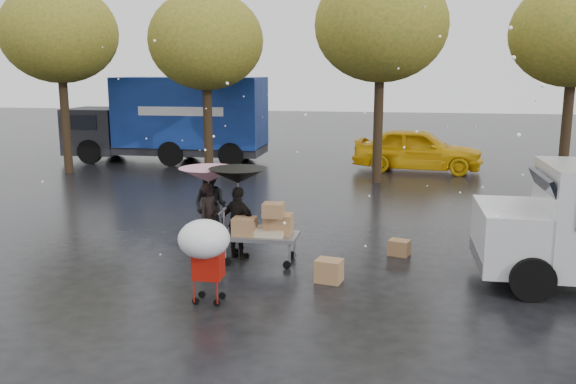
% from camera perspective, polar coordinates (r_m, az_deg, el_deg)
% --- Properties ---
extents(ground, '(90.00, 90.00, 0.00)m').
position_cam_1_polar(ground, '(11.94, -5.63, -7.36)').
color(ground, black).
rests_on(ground, ground).
extents(person_pink, '(0.57, 0.65, 1.50)m').
position_cam_1_polar(person_pink, '(12.96, -7.36, -2.44)').
color(person_pink, black).
rests_on(person_pink, ground).
extents(person_middle, '(0.92, 0.79, 1.66)m').
position_cam_1_polar(person_middle, '(13.69, -7.26, -1.33)').
color(person_middle, black).
rests_on(person_middle, ground).
extents(person_black, '(0.95, 0.70, 1.50)m').
position_cam_1_polar(person_black, '(12.49, -4.64, -2.90)').
color(person_black, black).
rests_on(person_black, ground).
extents(umbrella_pink, '(1.22, 1.22, 1.82)m').
position_cam_1_polar(umbrella_pink, '(12.77, -7.46, 1.59)').
color(umbrella_pink, '#4C4C4C').
rests_on(umbrella_pink, ground).
extents(umbrella_black, '(1.18, 1.18, 1.88)m').
position_cam_1_polar(umbrella_black, '(12.29, -4.71, 1.51)').
color(umbrella_black, '#4C4C4C').
rests_on(umbrella_black, ground).
extents(vendor_cart, '(1.52, 0.80, 1.27)m').
position_cam_1_polar(vendor_cart, '(12.19, -2.24, -3.35)').
color(vendor_cart, slate).
rests_on(vendor_cart, ground).
extents(shopping_cart, '(0.84, 0.84, 1.46)m').
position_cam_1_polar(shopping_cart, '(9.99, -7.80, -4.79)').
color(shopping_cart, '#B5140A').
rests_on(shopping_cart, ground).
extents(blue_truck, '(8.30, 2.60, 3.50)m').
position_cam_1_polar(blue_truck, '(25.95, -10.80, 6.66)').
color(blue_truck, navy).
rests_on(blue_truck, ground).
extents(box_ground_near, '(0.53, 0.46, 0.42)m').
position_cam_1_polar(box_ground_near, '(11.28, 3.86, -7.36)').
color(box_ground_near, '#986742').
rests_on(box_ground_near, ground).
extents(box_ground_far, '(0.50, 0.44, 0.32)m').
position_cam_1_polar(box_ground_far, '(13.02, 10.37, -5.14)').
color(box_ground_far, '#986742').
rests_on(box_ground_far, ground).
extents(yellow_taxi, '(5.02, 2.48, 1.65)m').
position_cam_1_polar(yellow_taxi, '(23.79, 12.04, 3.92)').
color(yellow_taxi, '#F2B70C').
rests_on(yellow_taxi, ground).
extents(tree_row, '(21.60, 4.40, 7.12)m').
position_cam_1_polar(tree_row, '(21.21, 0.38, 14.66)').
color(tree_row, black).
rests_on(tree_row, ground).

